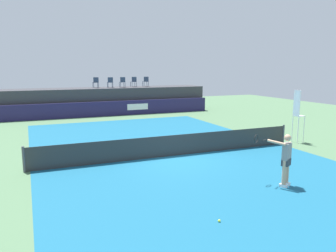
{
  "coord_description": "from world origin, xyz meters",
  "views": [
    {
      "loc": [
        -5.93,
        -13.44,
        3.94
      ],
      "look_at": [
        0.55,
        2.0,
        1.0
      ],
      "focal_mm": 35.99,
      "sensor_mm": 36.0,
      "label": 1
    }
  ],
  "objects_px": {
    "spectator_chair_far_left": "(96,82)",
    "tennis_ball": "(219,221)",
    "spectator_chair_center": "(122,82)",
    "tennis_player": "(285,158)",
    "spectator_chair_right": "(134,81)",
    "net_post_near": "(24,159)",
    "spectator_chair_far_right": "(146,81)",
    "net_post_far": "(283,134)",
    "spectator_chair_left": "(110,82)",
    "umpire_chair": "(298,113)"
  },
  "relations": [
    {
      "from": "net_post_near",
      "to": "net_post_far",
      "type": "xyz_separation_m",
      "value": [
        12.4,
        0.0,
        0.0
      ]
    },
    {
      "from": "spectator_chair_right",
      "to": "umpire_chair",
      "type": "height_order",
      "value": "spectator_chair_right"
    },
    {
      "from": "spectator_chair_far_left",
      "to": "spectator_chair_left",
      "type": "distance_m",
      "value": 1.22
    },
    {
      "from": "spectator_chair_far_right",
      "to": "spectator_chair_center",
      "type": "bearing_deg",
      "value": -170.42
    },
    {
      "from": "spectator_chair_far_right",
      "to": "net_post_far",
      "type": "relative_size",
      "value": 0.89
    },
    {
      "from": "spectator_chair_right",
      "to": "tennis_ball",
      "type": "bearing_deg",
      "value": -101.53
    },
    {
      "from": "net_post_far",
      "to": "spectator_chair_left",
      "type": "bearing_deg",
      "value": 110.08
    },
    {
      "from": "net_post_near",
      "to": "tennis_player",
      "type": "xyz_separation_m",
      "value": [
        8.03,
        -5.01,
        0.46
      ]
    },
    {
      "from": "tennis_ball",
      "to": "spectator_chair_center",
      "type": "bearing_deg",
      "value": 81.18
    },
    {
      "from": "spectator_chair_far_left",
      "to": "net_post_far",
      "type": "relative_size",
      "value": 0.89
    },
    {
      "from": "spectator_chair_far_left",
      "to": "tennis_ball",
      "type": "distance_m",
      "value": 22.12
    },
    {
      "from": "spectator_chair_far_left",
      "to": "net_post_far",
      "type": "distance_m",
      "value": 16.97
    },
    {
      "from": "spectator_chair_far_left",
      "to": "spectator_chair_left",
      "type": "xyz_separation_m",
      "value": [
        1.15,
        -0.39,
        0.0
      ]
    },
    {
      "from": "spectator_chair_center",
      "to": "tennis_player",
      "type": "bearing_deg",
      "value": -89.85
    },
    {
      "from": "spectator_chair_center",
      "to": "spectator_chair_far_right",
      "type": "height_order",
      "value": "same"
    },
    {
      "from": "spectator_chair_far_right",
      "to": "net_post_near",
      "type": "bearing_deg",
      "value": -123.45
    },
    {
      "from": "spectator_chair_right",
      "to": "spectator_chair_far_right",
      "type": "relative_size",
      "value": 1.0
    },
    {
      "from": "tennis_ball",
      "to": "spectator_chair_far_right",
      "type": "bearing_deg",
      "value": 75.67
    },
    {
      "from": "spectator_chair_right",
      "to": "spectator_chair_far_left",
      "type": "bearing_deg",
      "value": -179.54
    },
    {
      "from": "spectator_chair_right",
      "to": "tennis_player",
      "type": "relative_size",
      "value": 0.5
    },
    {
      "from": "spectator_chair_right",
      "to": "tennis_player",
      "type": "bearing_deg",
      "value": -93.01
    },
    {
      "from": "tennis_player",
      "to": "tennis_ball",
      "type": "xyz_separation_m",
      "value": [
        -3.4,
        -1.47,
        -0.92
      ]
    },
    {
      "from": "spectator_chair_far_right",
      "to": "umpire_chair",
      "type": "relative_size",
      "value": 0.32
    },
    {
      "from": "umpire_chair",
      "to": "spectator_chair_right",
      "type": "bearing_deg",
      "value": 105.01
    },
    {
      "from": "spectator_chair_center",
      "to": "umpire_chair",
      "type": "distance_m",
      "value": 16.06
    },
    {
      "from": "spectator_chair_far_left",
      "to": "tennis_ball",
      "type": "bearing_deg",
      "value": -92.91
    },
    {
      "from": "spectator_chair_left",
      "to": "net_post_near",
      "type": "distance_m",
      "value": 16.71
    },
    {
      "from": "spectator_chair_center",
      "to": "net_post_near",
      "type": "height_order",
      "value": "spectator_chair_center"
    },
    {
      "from": "spectator_chair_left",
      "to": "spectator_chair_far_right",
      "type": "xyz_separation_m",
      "value": [
        3.35,
        0.44,
        0.0
      ]
    },
    {
      "from": "spectator_chair_center",
      "to": "net_post_far",
      "type": "relative_size",
      "value": 0.89
    },
    {
      "from": "spectator_chair_center",
      "to": "tennis_player",
      "type": "height_order",
      "value": "spectator_chair_center"
    },
    {
      "from": "spectator_chair_far_right",
      "to": "tennis_player",
      "type": "xyz_separation_m",
      "value": [
        -2.21,
        -20.51,
        -1.73
      ]
    },
    {
      "from": "spectator_chair_center",
      "to": "umpire_chair",
      "type": "bearing_deg",
      "value": -70.74
    },
    {
      "from": "tennis_ball",
      "to": "umpire_chair",
      "type": "bearing_deg",
      "value": 36.87
    },
    {
      "from": "tennis_player",
      "to": "tennis_ball",
      "type": "bearing_deg",
      "value": -156.61
    },
    {
      "from": "spectator_chair_right",
      "to": "net_post_near",
      "type": "distance_m",
      "value": 18.1
    },
    {
      "from": "spectator_chair_left",
      "to": "tennis_ball",
      "type": "xyz_separation_m",
      "value": [
        -2.27,
        -21.54,
        -2.66
      ]
    },
    {
      "from": "spectator_chair_left",
      "to": "umpire_chair",
      "type": "bearing_deg",
      "value": -67.09
    },
    {
      "from": "spectator_chair_center",
      "to": "net_post_near",
      "type": "bearing_deg",
      "value": -117.82
    },
    {
      "from": "spectator_chair_left",
      "to": "umpire_chair",
      "type": "height_order",
      "value": "spectator_chair_left"
    },
    {
      "from": "net_post_far",
      "to": "spectator_chair_right",
      "type": "bearing_deg",
      "value": 102.01
    },
    {
      "from": "spectator_chair_far_left",
      "to": "spectator_chair_left",
      "type": "relative_size",
      "value": 1.0
    },
    {
      "from": "spectator_chair_far_left",
      "to": "umpire_chair",
      "type": "height_order",
      "value": "spectator_chair_far_left"
    },
    {
      "from": "spectator_chair_far_left",
      "to": "spectator_chair_center",
      "type": "relative_size",
      "value": 1.0
    },
    {
      "from": "net_post_near",
      "to": "tennis_player",
      "type": "bearing_deg",
      "value": -31.94
    },
    {
      "from": "spectator_chair_right",
      "to": "tennis_ball",
      "type": "height_order",
      "value": "spectator_chair_right"
    },
    {
      "from": "spectator_chair_far_left",
      "to": "spectator_chair_center",
      "type": "distance_m",
      "value": 2.26
    },
    {
      "from": "umpire_chair",
      "to": "net_post_near",
      "type": "distance_m",
      "value": 13.31
    },
    {
      "from": "spectator_chair_far_left",
      "to": "tennis_ball",
      "type": "relative_size",
      "value": 13.06
    },
    {
      "from": "spectator_chair_far_left",
      "to": "spectator_chair_far_right",
      "type": "xyz_separation_m",
      "value": [
        4.5,
        0.05,
        0.0
      ]
    }
  ]
}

